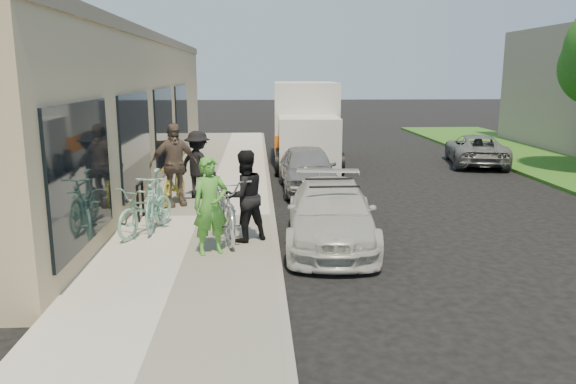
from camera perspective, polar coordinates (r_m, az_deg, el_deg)
name	(u,v)px	position (r m, az deg, el deg)	size (l,w,h in m)	color
ground	(305,268)	(9.29, 1.75, -7.70)	(120.00, 120.00, 0.00)	black
sidewalk	(200,219)	(12.16, -8.93, -2.70)	(3.00, 34.00, 0.15)	beige
curb	(272,218)	(12.11, -1.60, -2.68)	(0.12, 34.00, 0.13)	gray
storefront	(102,109)	(17.32, -18.37, 8.05)	(3.60, 20.00, 4.22)	tan
bike_rack	(140,197)	(11.99, -14.79, -0.52)	(0.05, 0.55, 0.77)	black
sandwich_board	(171,157)	(17.32, -11.75, 3.48)	(0.65, 0.65, 0.97)	black
sedan_white	(331,214)	(10.46, 4.37, -2.21)	(1.94, 4.05, 1.18)	beige
sedan_silver	(307,168)	(15.18, 1.99, 2.41)	(1.43, 3.56, 1.21)	gray
moving_truck	(306,127)	(19.98, 1.79, 6.57)	(2.36, 5.80, 2.81)	silver
far_car_gray	(476,150)	(20.60, 18.54, 4.11)	(1.76, 3.83, 1.06)	slate
tandem_bike	(226,206)	(10.40, -6.35, -1.41)	(0.77, 2.22, 1.17)	silver
woman_rider	(210,206)	(9.40, -7.89, -1.41)	(0.60, 0.39, 1.64)	green
man_standing	(244,196)	(10.06, -4.46, -0.40)	(0.80, 0.63, 1.65)	black
cruiser_bike_a	(155,199)	(11.26, -13.37, -0.74)	(0.53, 1.87, 1.12)	#7DBAA5
cruiser_bike_b	(146,209)	(10.95, -14.20, -1.65)	(0.62, 1.77, 0.93)	#7DBAA5
cruiser_bike_c	(174,184)	(13.35, -11.51, 0.80)	(0.42, 1.49, 0.89)	gold
bystander_a	(198,165)	(13.71, -9.13, 2.75)	(1.06, 0.61, 1.63)	black
bystander_b	(174,165)	(12.98, -11.54, 2.73)	(1.11, 0.46, 1.89)	brown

